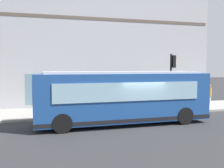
% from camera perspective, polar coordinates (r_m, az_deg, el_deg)
% --- Properties ---
extents(ground, '(120.00, 120.00, 0.00)m').
position_cam_1_polar(ground, '(14.83, 6.18, -9.13)').
color(ground, '#2D2D30').
extents(sidewalk_curb, '(4.43, 40.00, 0.15)m').
position_cam_1_polar(sidewalk_curb, '(19.29, 0.85, -5.88)').
color(sidewalk_curb, '#9E9991').
rests_on(sidewalk_curb, ground).
extents(building_corner, '(6.49, 18.89, 13.21)m').
position_cam_1_polar(building_corner, '(24.50, -2.79, 11.46)').
color(building_corner, '#A8A8AD').
rests_on(building_corner, ground).
extents(city_bus_nearside, '(2.72, 10.08, 3.07)m').
position_cam_1_polar(city_bus_nearside, '(14.79, 2.38, -3.03)').
color(city_bus_nearside, '#1E478C').
rests_on(city_bus_nearside, ground).
extents(traffic_light_near_corner, '(0.32, 0.49, 4.13)m').
position_cam_1_polar(traffic_light_near_corner, '(18.93, 13.42, 2.80)').
color(traffic_light_near_corner, black).
rests_on(traffic_light_near_corner, sidewalk_curb).
extents(fire_hydrant, '(0.35, 0.35, 0.74)m').
position_cam_1_polar(fire_hydrant, '(20.56, -0.92, -4.05)').
color(fire_hydrant, gold).
rests_on(fire_hydrant, sidewalk_curb).
extents(pedestrian_by_light_pole, '(0.32, 0.32, 1.78)m').
position_cam_1_polar(pedestrian_by_light_pole, '(21.67, 21.06, -2.12)').
color(pedestrian_by_light_pole, silver).
rests_on(pedestrian_by_light_pole, sidewalk_curb).
extents(pedestrian_near_building_entrance, '(0.32, 0.32, 1.62)m').
position_cam_1_polar(pedestrian_near_building_entrance, '(20.65, 3.43, -2.44)').
color(pedestrian_near_building_entrance, '#B23338').
rests_on(pedestrian_near_building_entrance, sidewalk_curb).
extents(newspaper_vending_box, '(0.44, 0.42, 0.90)m').
position_cam_1_polar(newspaper_vending_box, '(18.96, 2.78, -4.44)').
color(newspaper_vending_box, '#BF3F19').
rests_on(newspaper_vending_box, sidewalk_curb).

